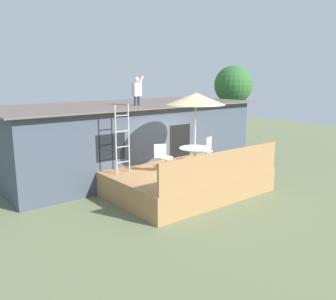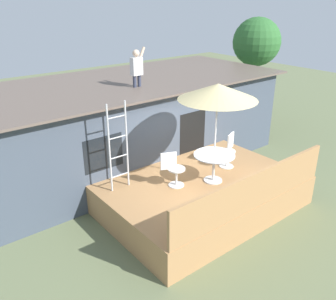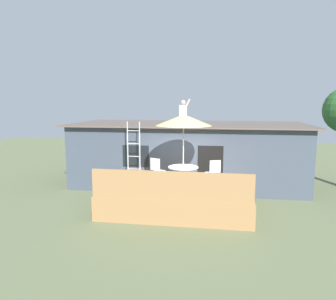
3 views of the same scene
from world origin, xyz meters
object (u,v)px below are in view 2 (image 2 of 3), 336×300
(backyard_tree, at_px, (257,43))
(patio_chair_right, at_px, (228,151))
(patio_umbrella, at_px, (218,92))
(patio_chair_left, at_px, (174,169))
(patio_table, at_px, (214,160))
(person_figure, at_px, (137,66))
(step_ladder, at_px, (118,147))

(backyard_tree, bearing_deg, patio_chair_right, -145.93)
(patio_umbrella, relative_size, backyard_tree, 0.58)
(patio_umbrella, distance_m, patio_chair_left, 2.17)
(patio_table, xyz_separation_m, person_figure, (-0.33, 2.88, 2.00))
(patio_table, distance_m, patio_chair_right, 1.05)
(patio_table, relative_size, patio_chair_left, 1.13)
(step_ladder, bearing_deg, patio_chair_right, -14.54)
(step_ladder, distance_m, patio_chair_right, 3.19)
(patio_chair_left, distance_m, backyard_tree, 8.75)
(patio_umbrella, distance_m, backyard_tree, 7.87)
(step_ladder, height_order, person_figure, person_figure)
(person_figure, bearing_deg, step_ladder, -135.58)
(patio_umbrella, xyz_separation_m, step_ladder, (-2.07, 1.17, -1.25))
(patio_chair_right, relative_size, backyard_tree, 0.21)
(step_ladder, distance_m, backyard_tree, 9.33)
(step_ladder, xyz_separation_m, patio_chair_left, (1.10, -0.74, -0.64))
(patio_umbrella, height_order, patio_chair_right, patio_umbrella)
(patio_umbrella, height_order, patio_chair_left, patio_umbrella)
(patio_umbrella, bearing_deg, step_ladder, 150.40)
(step_ladder, height_order, patio_chair_right, step_ladder)
(patio_chair_left, distance_m, patio_chair_right, 1.93)
(patio_table, relative_size, patio_chair_right, 1.13)
(patio_table, xyz_separation_m, patio_umbrella, (0.00, 0.00, 1.76))
(patio_table, relative_size, person_figure, 0.94)
(patio_table, xyz_separation_m, patio_chair_right, (0.96, 0.39, -0.13))
(patio_umbrella, relative_size, step_ladder, 1.15)
(step_ladder, relative_size, patio_chair_left, 2.39)
(patio_chair_left, bearing_deg, step_ladder, 170.16)
(person_figure, height_order, patio_chair_left, person_figure)
(person_figure, bearing_deg, patio_umbrella, -83.47)
(patio_table, distance_m, patio_chair_left, 1.07)
(patio_table, height_order, patio_chair_left, patio_chair_left)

